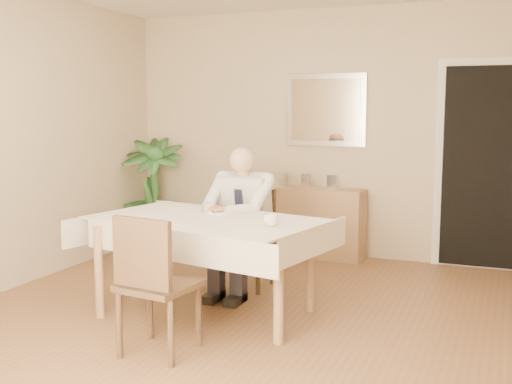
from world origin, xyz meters
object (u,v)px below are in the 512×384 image
at_px(coffee_mug, 271,220).
at_px(potted_palm, 152,193).
at_px(dining_table, 206,229).
at_px(chair_far, 250,232).
at_px(seated_man, 237,214).
at_px(chair_near, 152,278).
at_px(sideboard, 320,223).

xyz_separation_m(coffee_mug, potted_palm, (-2.17, 2.00, -0.18)).
relative_size(dining_table, chair_far, 2.22).
bearing_deg(seated_man, chair_near, -87.84).
bearing_deg(sideboard, potted_palm, -169.43).
distance_m(chair_near, coffee_mug, 0.97).
distance_m(dining_table, chair_far, 0.90).
xyz_separation_m(seated_man, coffee_mug, (0.57, -0.70, 0.10)).
bearing_deg(dining_table, seated_man, 101.95).
height_order(seated_man, sideboard, seated_man).
bearing_deg(chair_far, chair_near, -82.08).
xyz_separation_m(dining_table, chair_far, (-0.00, 0.88, -0.18)).
height_order(dining_table, potted_palm, potted_palm).
relative_size(chair_far, potted_palm, 0.70).
distance_m(chair_far, chair_near, 1.77).
relative_size(sideboard, potted_palm, 0.75).
xyz_separation_m(chair_near, potted_palm, (-1.66, 2.78, 0.10)).
bearing_deg(chair_far, coffee_mug, -54.13).
bearing_deg(dining_table, chair_near, -74.45).
relative_size(dining_table, chair_near, 2.09).
bearing_deg(coffee_mug, chair_near, -123.34).
xyz_separation_m(chair_far, seated_man, (0.00, -0.28, 0.21)).
relative_size(seated_man, potted_palm, 1.01).
bearing_deg(chair_near, seated_man, 100.75).
relative_size(chair_near, coffee_mug, 8.47).
height_order(seated_man, potted_palm, seated_man).
bearing_deg(seated_man, chair_far, 90.00).
xyz_separation_m(chair_far, chair_near, (0.06, -1.76, 0.04)).
xyz_separation_m(dining_table, seated_man, (0.00, 0.59, 0.02)).
bearing_deg(potted_palm, dining_table, -49.63).
bearing_deg(chair_far, seated_man, -83.90).
distance_m(seated_man, sideboard, 1.60).
relative_size(seated_man, sideboard, 1.35).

